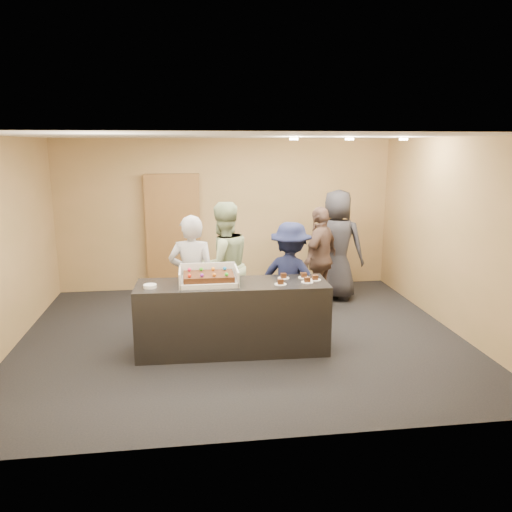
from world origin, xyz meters
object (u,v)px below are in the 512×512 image
(person_dark_suit, at_px, (337,245))
(cake_box, at_px, (209,280))
(person_sage_man, at_px, (223,266))
(person_brown_extra, at_px, (320,258))
(plate_stack, at_px, (150,286))
(person_server_grey, at_px, (192,279))
(storage_cabinet, at_px, (173,233))
(person_navy_man, at_px, (291,279))
(sheet_cake, at_px, (209,276))
(serving_counter, at_px, (233,317))

(person_dark_suit, bearing_deg, cake_box, 73.73)
(person_sage_man, xyz_separation_m, person_brown_extra, (1.59, 0.65, -0.08))
(plate_stack, relative_size, person_server_grey, 0.09)
(cake_box, distance_m, person_brown_extra, 2.36)
(storage_cabinet, xyz_separation_m, person_navy_man, (1.65, -2.36, -0.26))
(storage_cabinet, height_order, person_dark_suit, storage_cabinet)
(person_sage_man, height_order, person_dark_suit, person_dark_suit)
(storage_cabinet, height_order, person_navy_man, storage_cabinet)
(storage_cabinet, relative_size, person_server_grey, 1.23)
(plate_stack, xyz_separation_m, person_dark_suit, (2.95, 2.08, 0.01))
(storage_cabinet, relative_size, sheet_cake, 3.39)
(person_server_grey, distance_m, person_brown_extra, 2.29)
(person_dark_suit, bearing_deg, serving_counter, 78.13)
(cake_box, height_order, sheet_cake, cake_box)
(serving_counter, height_order, sheet_cake, sheet_cake)
(sheet_cake, distance_m, person_brown_extra, 2.38)
(cake_box, bearing_deg, serving_counter, -5.19)
(storage_cabinet, height_order, cake_box, storage_cabinet)
(person_brown_extra, bearing_deg, sheet_cake, -9.40)
(storage_cabinet, bearing_deg, serving_counter, -74.45)
(person_server_grey, relative_size, person_sage_man, 0.94)
(storage_cabinet, relative_size, person_dark_suit, 1.12)
(sheet_cake, bearing_deg, person_brown_extra, 39.49)
(cake_box, distance_m, sheet_cake, 0.06)
(serving_counter, distance_m, sheet_cake, 0.62)
(person_server_grey, height_order, person_navy_man, person_server_grey)
(storage_cabinet, xyz_separation_m, sheet_cake, (0.51, -2.88, -0.05))
(serving_counter, distance_m, plate_stack, 1.11)
(cake_box, height_order, person_sage_man, person_sage_man)
(person_server_grey, height_order, person_dark_suit, person_dark_suit)
(serving_counter, relative_size, person_brown_extra, 1.45)
(storage_cabinet, xyz_separation_m, cake_box, (0.51, -2.85, -0.10))
(person_server_grey, distance_m, person_sage_man, 0.60)
(serving_counter, relative_size, person_navy_man, 1.53)
(serving_counter, distance_m, person_navy_man, 1.05)
(person_sage_man, bearing_deg, person_navy_man, 137.77)
(sheet_cake, bearing_deg, cake_box, 89.03)
(person_server_grey, distance_m, person_dark_suit, 2.90)
(person_server_grey, relative_size, person_brown_extra, 1.03)
(cake_box, distance_m, person_dark_suit, 2.99)
(serving_counter, xyz_separation_m, person_dark_suit, (1.95, 2.01, 0.48))
(plate_stack, bearing_deg, sheet_cake, 5.98)
(person_sage_man, xyz_separation_m, person_navy_man, (0.91, -0.33, -0.13))
(storage_cabinet, bearing_deg, person_navy_man, -54.94)
(cake_box, xyz_separation_m, person_brown_extra, (1.83, 1.48, -0.12))
(plate_stack, bearing_deg, cake_box, 8.10)
(storage_cabinet, height_order, person_sage_man, storage_cabinet)
(person_navy_man, height_order, person_dark_suit, person_dark_suit)
(sheet_cake, relative_size, plate_stack, 3.87)
(sheet_cake, distance_m, person_server_grey, 0.51)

